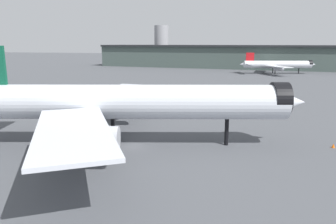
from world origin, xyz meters
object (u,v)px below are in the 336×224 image
at_px(airliner_near_gate, 122,103).
at_px(airliner_far_taxiway, 277,64).
at_px(service_truck_front, 51,104).
at_px(baggage_tug_wing, 131,102).
at_px(traffic_cone_near_nose, 333,146).

distance_m(airliner_near_gate, airliner_far_taxiway, 146.59).
height_order(service_truck_front, baggage_tug_wing, service_truck_front).
xyz_separation_m(service_truck_front, traffic_cone_near_nose, (64.51, -14.79, -1.25)).
distance_m(airliner_far_taxiway, traffic_cone_near_nose, 135.09).
relative_size(airliner_far_taxiway, traffic_cone_near_nose, 61.69).
height_order(airliner_near_gate, service_truck_front, airliner_near_gate).
bearing_deg(airliner_far_taxiway, baggage_tug_wing, -126.24).
height_order(airliner_far_taxiway, baggage_tug_wing, airliner_far_taxiway).
relative_size(airliner_near_gate, baggage_tug_wing, 17.35).
relative_size(airliner_far_taxiway, baggage_tug_wing, 12.09).
height_order(baggage_tug_wing, traffic_cone_near_nose, baggage_tug_wing).
height_order(airliner_far_taxiway, traffic_cone_near_nose, airliner_far_taxiway).
height_order(airliner_near_gate, traffic_cone_near_nose, airliner_near_gate).
bearing_deg(airliner_far_taxiway, airliner_near_gate, -117.10).
xyz_separation_m(airliner_near_gate, service_truck_front, (-29.74, 22.39, -5.82)).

